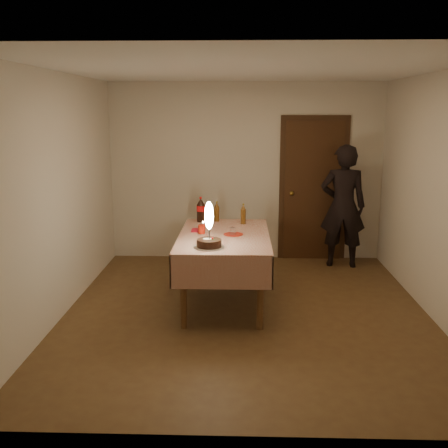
{
  "coord_description": "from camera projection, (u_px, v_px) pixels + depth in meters",
  "views": [
    {
      "loc": [
        -0.07,
        -5.47,
        2.2
      ],
      "look_at": [
        -0.25,
        0.26,
        0.95
      ],
      "focal_mm": 42.0,
      "sensor_mm": 36.0,
      "label": 1
    }
  ],
  "objects": [
    {
      "name": "ground",
      "position": [
        246.0,
        313.0,
        5.81
      ],
      "size": [
        4.0,
        4.5,
        0.01
      ],
      "primitive_type": "cube",
      "color": "brown",
      "rests_on": "ground"
    },
    {
      "name": "room_shell",
      "position": [
        251.0,
        163.0,
        5.52
      ],
      "size": [
        4.04,
        4.54,
        2.62
      ],
      "color": "beige",
      "rests_on": "ground"
    },
    {
      "name": "dining_table",
      "position": [
        224.0,
        244.0,
        5.96
      ],
      "size": [
        1.02,
        1.72,
        0.82
      ],
      "color": "brown",
      "rests_on": "ground"
    },
    {
      "name": "birthday_cake",
      "position": [
        209.0,
        235.0,
        5.37
      ],
      "size": [
        0.32,
        0.32,
        0.48
      ],
      "color": "white",
      "rests_on": "dining_table"
    },
    {
      "name": "red_plate",
      "position": [
        233.0,
        234.0,
        5.94
      ],
      "size": [
        0.22,
        0.22,
        0.01
      ],
      "primitive_type": "cylinder",
      "color": "#B1190C",
      "rests_on": "dining_table"
    },
    {
      "name": "red_cup",
      "position": [
        202.0,
        229.0,
        5.98
      ],
      "size": [
        0.08,
        0.08,
        0.1
      ],
      "primitive_type": "cylinder",
      "color": "red",
      "rests_on": "dining_table"
    },
    {
      "name": "clear_cup",
      "position": [
        233.0,
        232.0,
        5.89
      ],
      "size": [
        0.07,
        0.07,
        0.09
      ],
      "primitive_type": "cylinder",
      "color": "silver",
      "rests_on": "dining_table"
    },
    {
      "name": "napkin_stack",
      "position": [
        198.0,
        230.0,
        6.11
      ],
      "size": [
        0.15,
        0.15,
        0.02
      ],
      "primitive_type": "cube",
      "color": "#A81322",
      "rests_on": "dining_table"
    },
    {
      "name": "cola_bottle",
      "position": [
        201.0,
        210.0,
        6.59
      ],
      "size": [
        0.1,
        0.1,
        0.32
      ],
      "color": "black",
      "rests_on": "dining_table"
    },
    {
      "name": "amber_bottle_left",
      "position": [
        217.0,
        212.0,
        6.63
      ],
      "size": [
        0.06,
        0.06,
        0.26
      ],
      "color": "#59330F",
      "rests_on": "dining_table"
    },
    {
      "name": "amber_bottle_right",
      "position": [
        243.0,
        214.0,
        6.47
      ],
      "size": [
        0.06,
        0.06,
        0.26
      ],
      "color": "#59330F",
      "rests_on": "dining_table"
    },
    {
      "name": "photographer",
      "position": [
        343.0,
        206.0,
        7.38
      ],
      "size": [
        0.68,
        0.49,
        1.74
      ],
      "color": "black",
      "rests_on": "ground"
    }
  ]
}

